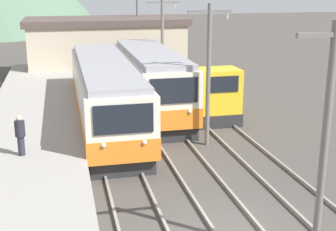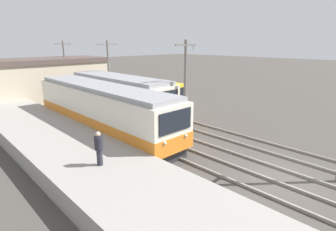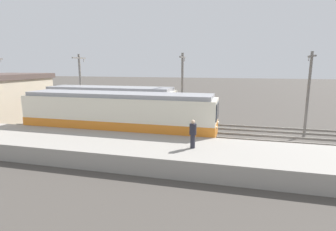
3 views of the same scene
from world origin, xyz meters
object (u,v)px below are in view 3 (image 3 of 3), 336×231
commuter_train_left (118,118)px  shunting_locomotive (138,110)px  catenary_mast_near (308,91)px  person_on_platform (193,133)px  commuter_train_center (111,110)px  catenary_mast_far (81,86)px  catenary_mast_mid (182,88)px

commuter_train_left → shunting_locomotive: size_ratio=2.68×
shunting_locomotive → catenary_mast_near: bearing=-95.9°
catenary_mast_near → person_on_platform: 11.12m
commuter_train_center → catenary_mast_near: 15.82m
catenary_mast_near → commuter_train_left: bearing=107.6°
shunting_locomotive → catenary_mast_far: bearing=106.4°
commuter_train_left → commuter_train_center: (2.80, 2.03, 0.07)m
catenary_mast_near → catenary_mast_mid: 9.69m
commuter_train_center → catenary_mast_mid: 6.41m
commuter_train_center → catenary_mast_near: size_ratio=1.74×
person_on_platform → shunting_locomotive: bearing=35.6°
catenary_mast_near → catenary_mast_mid: bearing=90.0°
commuter_train_center → catenary_mast_mid: bearing=-75.8°
shunting_locomotive → catenary_mast_near: 14.58m
catenary_mast_near → catenary_mast_far: (0.00, 19.38, 0.00)m
catenary_mast_mid → person_on_platform: catenary_mast_mid is taller
catenary_mast_near → catenary_mast_far: 19.38m
catenary_mast_far → person_on_platform: (-8.09, -11.94, -1.70)m
shunting_locomotive → catenary_mast_near: catenary_mast_near is taller
commuter_train_center → person_on_platform: bearing=-128.8°
commuter_train_center → shunting_locomotive: bearing=-23.9°
commuter_train_left → catenary_mast_near: bearing=-72.4°
catenary_mast_near → commuter_train_center: bearing=95.5°
commuter_train_center → catenary_mast_far: 4.44m
commuter_train_left → catenary_mast_mid: (4.31, -3.92, 1.91)m
shunting_locomotive → person_on_platform: (-9.58, -6.87, 0.64)m
catenary_mast_near → catenary_mast_mid: (0.00, 9.69, 0.00)m
shunting_locomotive → catenary_mast_near: (-1.49, -14.32, 2.34)m
catenary_mast_mid → person_on_platform: (-8.09, -2.24, -1.70)m
person_on_platform → catenary_mast_mid: bearing=15.5°
catenary_mast_near → catenary_mast_far: bearing=90.0°
commuter_train_left → person_on_platform: size_ratio=9.23×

